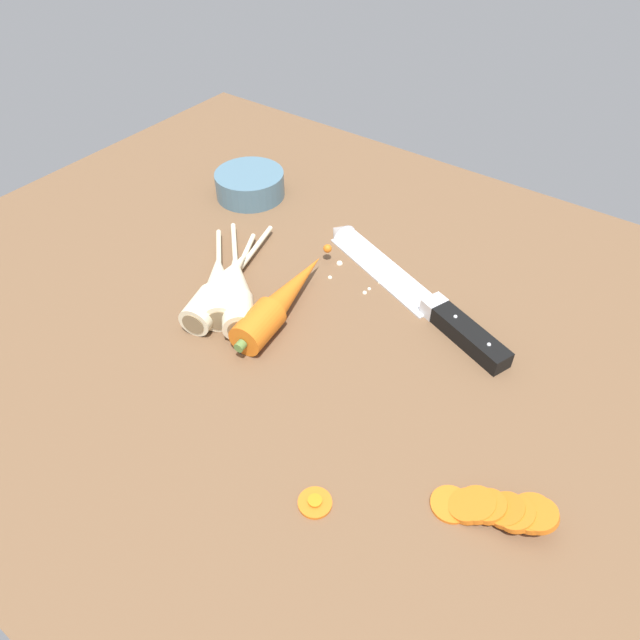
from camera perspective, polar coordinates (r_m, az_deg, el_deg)
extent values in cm
cube|color=brown|center=(74.10, 0.91, -1.11)|extent=(120.00, 90.00, 4.00)
cube|color=silver|center=(80.38, 6.37, 4.88)|extent=(20.25, 11.25, 0.50)
cone|color=silver|center=(87.49, 1.85, 8.73)|extent=(4.22, 4.77, 3.96)
cube|color=silver|center=(74.32, 11.12, 1.32)|extent=(2.92, 3.46, 2.20)
cube|color=black|center=(71.25, 14.54, -1.63)|extent=(11.27, 6.54, 2.20)
sphere|color=silver|center=(71.78, 13.17, 0.31)|extent=(0.50, 0.50, 0.50)
sphere|color=silver|center=(69.31, 16.27, -2.34)|extent=(0.50, 0.50, 0.50)
cylinder|color=orange|center=(69.24, -6.11, -0.61)|extent=(4.99, 6.73, 4.20)
cone|color=orange|center=(73.82, -2.96, 2.92)|extent=(5.93, 15.35, 3.99)
sphere|color=orange|center=(80.75, 0.74, 7.04)|extent=(1.20, 1.20, 1.20)
cylinder|color=#5B7F3D|center=(67.16, -7.83, -2.54)|extent=(1.32, 1.15, 1.20)
cylinder|color=beige|center=(71.27, -8.05, 0.60)|extent=(6.68, 6.71, 4.00)
cone|color=beige|center=(77.07, -8.27, 4.39)|extent=(9.51, 9.62, 3.80)
cylinder|color=beige|center=(83.83, -8.41, 7.22)|extent=(7.84, 8.03, 0.70)
cylinder|color=#7A6647|center=(69.27, -7.96, -0.92)|extent=(2.22, 2.17, 2.80)
cylinder|color=beige|center=(73.13, -9.78, 1.67)|extent=(5.46, 5.57, 4.00)
cone|color=beige|center=(77.35, -8.51, 4.53)|extent=(6.74, 8.43, 3.80)
cylinder|color=beige|center=(82.41, -7.29, 6.63)|extent=(4.23, 7.62, 0.70)
cylinder|color=#7A6647|center=(71.67, -10.27, 0.56)|extent=(2.64, 1.51, 2.80)
cylinder|color=beige|center=(72.57, -9.96, 1.25)|extent=(6.13, 6.15, 4.00)
cone|color=beige|center=(77.56, -9.98, 4.45)|extent=(8.50, 8.66, 3.80)
cylinder|color=beige|center=(83.42, -9.92, 6.81)|extent=(6.73, 7.01, 0.70)
cylinder|color=#7A6647|center=(70.83, -9.95, -0.01)|extent=(2.23, 2.15, 2.80)
cylinder|color=beige|center=(72.54, -11.35, 0.99)|extent=(5.32, 6.26, 4.00)
cone|color=beige|center=(77.34, -8.74, 4.49)|extent=(6.28, 10.22, 3.80)
cylinder|color=beige|center=(83.19, -6.32, 7.13)|extent=(3.51, 10.12, 0.70)
cylinder|color=#7A6647|center=(70.92, -12.37, -0.38)|extent=(2.77, 1.06, 2.80)
cylinder|color=orange|center=(57.96, 12.76, -17.18)|extent=(3.88, 3.88, 0.70)
cylinder|color=orange|center=(57.88, 14.30, -17.31)|extent=(3.71, 3.59, 2.17)
cylinder|color=orange|center=(57.85, 15.09, -17.12)|extent=(3.91, 3.79, 2.26)
cylinder|color=orange|center=(57.76, 16.21, -17.18)|extent=(3.63, 3.52, 2.20)
cylinder|color=orange|center=(57.72, 17.82, -17.38)|extent=(3.73, 3.59, 2.56)
cylinder|color=orange|center=(57.50, 18.66, -17.61)|extent=(3.77, 3.65, 2.26)
cylinder|color=orange|center=(57.69, 20.05, -17.41)|extent=(4.06, 3.94, 2.35)
cylinder|color=orange|center=(57.50, 20.71, -17.53)|extent=(3.64, 3.52, 2.16)
cylinder|color=orange|center=(56.74, -0.50, -17.44)|extent=(3.26, 3.26, 0.70)
cylinder|color=orange|center=(56.50, -0.50, -17.31)|extent=(1.37, 1.37, 0.16)
cylinder|color=slate|center=(96.09, -6.90, 13.10)|extent=(11.00, 11.00, 4.00)
cylinder|color=#3E5C6C|center=(95.85, -6.93, 13.35)|extent=(8.80, 8.80, 2.80)
sphere|color=silver|center=(73.53, 12.62, -0.27)|extent=(0.79, 0.79, 0.79)
sphere|color=silver|center=(81.22, 1.94, 5.79)|extent=(0.88, 0.88, 0.88)
sphere|color=silver|center=(86.05, 1.68, 8.13)|extent=(0.64, 0.64, 0.64)
sphere|color=silver|center=(76.60, 4.43, 2.83)|extent=(0.60, 0.60, 0.60)
sphere|color=silver|center=(78.41, 5.91, 3.79)|extent=(0.52, 0.52, 0.52)
sphere|color=silver|center=(84.22, 2.61, 7.20)|extent=(0.58, 0.58, 0.58)
sphere|color=silver|center=(78.85, 0.99, 4.35)|extent=(0.58, 0.58, 0.58)
sphere|color=silver|center=(73.25, 13.25, -0.58)|extent=(0.84, 0.84, 0.84)
sphere|color=silver|center=(84.77, 2.78, 7.57)|extent=(0.85, 0.85, 0.85)
sphere|color=silver|center=(77.30, 4.87, 3.19)|extent=(0.48, 0.48, 0.48)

